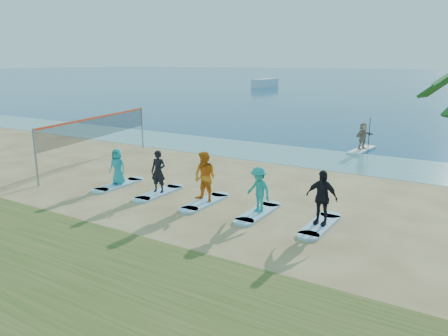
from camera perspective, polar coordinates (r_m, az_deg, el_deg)
The scene contains 16 objects.
ground at distance 16.47m, azimuth -6.01°, elevation -4.79°, with size 600.00×600.00×0.00m, color tan.
shallow_water at distance 25.28m, azimuth 8.70°, elevation 1.72°, with size 600.00×600.00×0.00m, color teal.
volleyball_net at distance 23.49m, azimuth -16.16°, elevation 5.12°, with size 2.05×8.87×2.50m.
paddleboard at distance 27.39m, azimuth 17.56°, elevation 2.27°, with size 0.70×3.00×0.12m, color silver.
paddleboarder at distance 27.24m, azimuth 17.69°, elevation 4.01°, with size 1.46×0.46×1.57m, color tan.
boat_offshore_a at distance 90.58m, azimuth 5.38°, elevation 10.41°, with size 2.22×7.73×1.72m, color silver.
surfboard_0 at distance 19.34m, azimuth -13.59°, elevation -2.15°, with size 0.70×2.20×0.09m, color #94CCE6.
student_0 at distance 19.14m, azimuth -13.73°, elevation 0.20°, with size 0.75×0.49×1.54m, color teal.
surfboard_1 at distance 17.85m, azimuth -8.47°, elevation -3.24°, with size 0.70×2.20×0.09m, color #94CCE6.
student_1 at distance 17.61m, azimuth -8.57°, elevation -0.45°, with size 0.62×0.41×1.70m, color black.
surfboard_2 at distance 16.54m, azimuth -2.47°, elevation -4.48°, with size 0.70×2.20×0.09m, color #94CCE6.
student_2 at distance 16.26m, azimuth -2.50°, elevation -1.16°, with size 0.92×0.72×1.89m, color orange.
surfboard_3 at distance 15.45m, azimuth 4.50°, elevation -5.85°, with size 0.70×2.20×0.09m, color #94CCE6.
student_3 at distance 15.18m, azimuth 4.56°, elevation -2.83°, with size 1.04×0.60×1.61m, color teal.
surfboard_4 at distance 14.62m, azimuth 12.43°, elevation -7.30°, with size 0.70×2.20×0.09m, color #94CCE6.
student_4 at distance 14.31m, azimuth 12.62°, elevation -3.77°, with size 1.05×0.44×1.80m, color black.
Camera 1 is at (9.65, -12.28, 5.22)m, focal length 35.00 mm.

